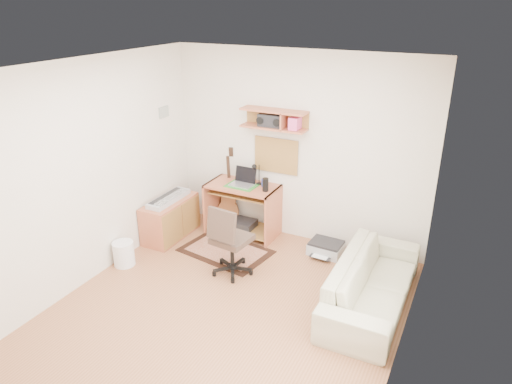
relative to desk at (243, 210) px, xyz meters
The scene contains 22 objects.
floor 1.90m from the desk, 67.99° to the right, with size 3.60×4.00×0.01m, color #A56A44.
ceiling 2.90m from the desk, 67.99° to the right, with size 3.60×4.00×0.01m, color white.
back_wall 1.19m from the desk, 21.88° to the left, with size 3.60×0.01×2.60m, color silver.
left_wall 2.25m from the desk, 122.71° to the right, with size 0.01×4.00×2.60m, color silver.
right_wall 3.18m from the desk, 34.58° to the right, with size 0.01×4.00×2.60m, color silver.
wall_shelf 1.39m from the desk, 20.68° to the left, with size 0.90×0.25×0.26m, color #BE6543.
cork_board 0.92m from the desk, 32.69° to the left, with size 0.64×0.03×0.49m, color tan.
wall_photo 1.75m from the desk, 168.34° to the right, with size 0.02×0.20×0.15m, color #4C8CBF.
desk is the anchor object (origin of this frame).
laptop 0.50m from the desk, 81.78° to the right, with size 0.32×0.32×0.24m, color silver, non-canonical shape.
speaker 0.60m from the desk, ahead, with size 0.08×0.08×0.19m, color black.
desk_lamp 0.58m from the desk, 36.21° to the left, with size 0.10×0.10×0.30m, color black, non-canonical shape.
pencil_cup 0.52m from the desk, 19.29° to the left, with size 0.07×0.07×0.10m, color #333C9B.
boombox 1.36m from the desk, 22.26° to the left, with size 0.32×0.15×0.17m, color black.
rug 0.69m from the desk, 85.91° to the right, with size 1.15×0.77×0.02m, color tan.
task_chair 1.07m from the desk, 69.14° to the right, with size 0.48×0.48×0.94m, color #3C2C23, non-canonical shape.
cabinet 1.04m from the desk, 148.76° to the right, with size 0.40×0.90×0.55m, color #BE6543.
music_keyboard 1.05m from the desk, 148.76° to the right, with size 0.23×0.74×0.06m, color #B2B5BA.
guitar 0.41m from the desk, 157.05° to the left, with size 0.32×0.20×1.20m, color #96582E, non-canonical shape.
waste_basket 1.75m from the desk, 123.34° to the right, with size 0.27×0.27×0.32m, color white.
printer 1.31m from the desk, ahead, with size 0.44×0.34×0.16m, color #A5A8AA.
sofa 2.26m from the desk, 22.91° to the right, with size 1.88×0.55×0.74m, color #C0BA98.
Camera 1 is at (2.18, -3.65, 3.19)m, focal length 32.96 mm.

